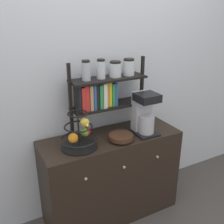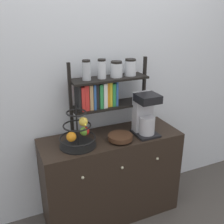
{
  "view_description": "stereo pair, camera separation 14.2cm",
  "coord_description": "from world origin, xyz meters",
  "views": [
    {
      "loc": [
        -0.93,
        -1.55,
        1.81
      ],
      "look_at": [
        0.01,
        0.22,
        1.02
      ],
      "focal_mm": 42.0,
      "sensor_mm": 36.0,
      "label": 1
    },
    {
      "loc": [
        -0.8,
        -1.61,
        1.81
      ],
      "look_at": [
        0.01,
        0.22,
        1.02
      ],
      "focal_mm": 42.0,
      "sensor_mm": 36.0,
      "label": 2
    }
  ],
  "objects": [
    {
      "name": "shelf_hutch",
      "position": [
        -0.02,
        0.33,
        1.2
      ],
      "size": [
        0.7,
        0.2,
        0.65
      ],
      "color": "black",
      "rests_on": "sideboard"
    },
    {
      "name": "coffee_maker",
      "position": [
        0.29,
        0.16,
        0.98
      ],
      "size": [
        0.19,
        0.22,
        0.36
      ],
      "color": "black",
      "rests_on": "sideboard"
    },
    {
      "name": "sideboard",
      "position": [
        0.0,
        0.22,
        0.4
      ],
      "size": [
        1.21,
        0.46,
        0.8
      ],
      "color": "black",
      "rests_on": "ground_plane"
    },
    {
      "name": "wall_back",
      "position": [
        0.0,
        0.48,
        1.3
      ],
      "size": [
        7.0,
        0.05,
        2.6
      ],
      "primitive_type": "cube",
      "color": "silver",
      "rests_on": "ground_plane"
    },
    {
      "name": "fruit_stand",
      "position": [
        -0.29,
        0.17,
        0.91
      ],
      "size": [
        0.29,
        0.29,
        0.34
      ],
      "color": "black",
      "rests_on": "sideboard"
    },
    {
      "name": "wooden_bowl",
      "position": [
        0.04,
        0.12,
        0.83
      ],
      "size": [
        0.2,
        0.2,
        0.05
      ],
      "color": "#422819",
      "rests_on": "sideboard"
    }
  ]
}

